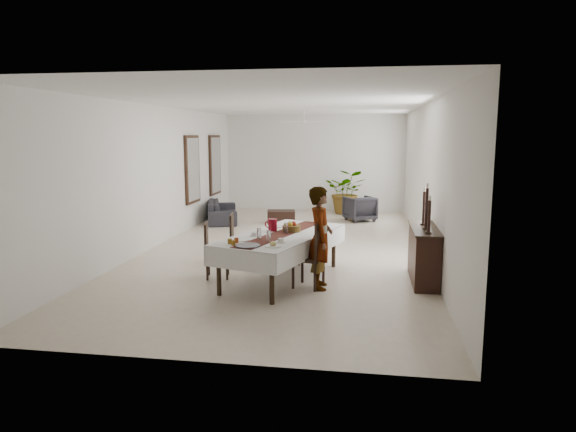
{
  "coord_description": "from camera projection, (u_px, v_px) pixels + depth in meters",
  "views": [
    {
      "loc": [
        1.79,
        -11.26,
        2.55
      ],
      "look_at": [
        0.34,
        -1.98,
        1.05
      ],
      "focal_mm": 32.0,
      "sensor_mm": 36.0,
      "label": 1
    }
  ],
  "objects": [
    {
      "name": "fan_blade_s",
      "position": [
        302.0,
        121.0,
        13.79
      ],
      "size": [
        0.1,
        0.55,
        0.01
      ],
      "primitive_type": "cube",
      "color": "silver",
      "rests_on": "fan_hub"
    },
    {
      "name": "chair_right_far_leg_fl",
      "position": [
        318.0,
        254.0,
        10.07
      ],
      "size": [
        0.05,
        0.05,
        0.44
      ],
      "primitive_type": "cylinder",
      "rotation": [
        0.0,
        0.0,
        0.2
      ],
      "color": "black",
      "rests_on": "floor"
    },
    {
      "name": "woman",
      "position": [
        320.0,
        238.0,
        8.47
      ],
      "size": [
        0.48,
        0.67,
        1.71
      ],
      "primitive_type": "imported",
      "rotation": [
        0.0,
        0.0,
        1.69
      ],
      "color": "gray",
      "rests_on": "floor"
    },
    {
      "name": "mirror_glass_far",
      "position": [
        216.0,
        165.0,
        16.04
      ],
      "size": [
        0.01,
        0.9,
        1.7
      ],
      "primitive_type": "cube",
      "color": "silver",
      "rests_on": "mirror_frame_far"
    },
    {
      "name": "plate_far_left",
      "position": [
        280.0,
        226.0,
        9.64
      ],
      "size": [
        0.26,
        0.26,
        0.02
      ],
      "primitive_type": "cylinder",
      "color": "white",
      "rests_on": "tablecloth_top"
    },
    {
      "name": "chair_right_far_leg_fr",
      "position": [
        316.0,
        250.0,
        10.43
      ],
      "size": [
        0.05,
        0.05,
        0.44
      ],
      "primitive_type": "cylinder",
      "rotation": [
        0.0,
        0.0,
        0.2
      ],
      "color": "black",
      "rests_on": "floor"
    },
    {
      "name": "fruit_green",
      "position": [
        290.0,
        223.0,
        9.2
      ],
      "size": [
        0.09,
        0.09,
        0.09
      ],
      "primitive_type": "sphere",
      "color": "#507A24",
      "rests_on": "fruit_basket"
    },
    {
      "name": "saucer_right",
      "position": [
        281.0,
        242.0,
        8.23
      ],
      "size": [
        0.16,
        0.16,
        0.01
      ],
      "primitive_type": "cylinder",
      "color": "white",
      "rests_on": "tablecloth_top"
    },
    {
      "name": "table_runner",
      "position": [
        282.0,
        234.0,
        8.96
      ],
      "size": [
        1.21,
        2.71,
        0.0
      ],
      "primitive_type": "cube",
      "rotation": [
        0.0,
        0.0,
        -0.31
      ],
      "color": "#592319",
      "rests_on": "tablecloth_top"
    },
    {
      "name": "chair_left_near_leg_br",
      "position": [
        227.0,
        268.0,
        9.04
      ],
      "size": [
        0.05,
        0.05,
        0.42
      ],
      "primitive_type": "cylinder",
      "rotation": [
        0.0,
        0.0,
        0.23
      ],
      "color": "black",
      "rests_on": "floor"
    },
    {
      "name": "mirror_glass_near",
      "position": [
        194.0,
        169.0,
        14.0
      ],
      "size": [
        0.01,
        0.9,
        1.7
      ],
      "primitive_type": "cube",
      "color": "white",
      "rests_on": "mirror_frame_near"
    },
    {
      "name": "dining_table_top",
      "position": [
        282.0,
        236.0,
        8.96
      ],
      "size": [
        1.85,
        2.83,
        0.05
      ],
      "primitive_type": "cube",
      "rotation": [
        0.0,
        0.0,
        -0.31
      ],
      "color": "black",
      "rests_on": "table_leg_fl"
    },
    {
      "name": "tablecloth_top",
      "position": [
        282.0,
        234.0,
        8.96
      ],
      "size": [
        2.1,
        3.08,
        0.01
      ],
      "primitive_type": "cube",
      "rotation": [
        0.0,
        0.0,
        -0.31
      ],
      "color": "silver",
      "rests_on": "dining_table_top"
    },
    {
      "name": "ceiling",
      "position": [
        287.0,
        104.0,
        11.15
      ],
      "size": [
        6.0,
        12.0,
        0.02
      ],
      "primitive_type": "cube",
      "color": "white",
      "rests_on": "wall_back"
    },
    {
      "name": "chair_left_far_back",
      "position": [
        232.0,
        227.0,
        10.18
      ],
      "size": [
        0.1,
        0.42,
        0.53
      ],
      "primitive_type": "cube",
      "rotation": [
        0.0,
        0.0,
        -1.42
      ],
      "color": "black",
      "rests_on": "chair_left_far_seat"
    },
    {
      "name": "tablecloth_drape_far",
      "position": [
        314.0,
        230.0,
        10.22
      ],
      "size": [
        1.23,
        0.41,
        0.33
      ],
      "primitive_type": "cube",
      "rotation": [
        0.0,
        0.0,
        -0.31
      ],
      "color": "white",
      "rests_on": "dining_table_top"
    },
    {
      "name": "fan_rod",
      "position": [
        304.0,
        114.0,
        14.1
      ],
      "size": [
        0.04,
        0.04,
        0.2
      ],
      "primitive_type": "cylinder",
      "color": "white",
      "rests_on": "ceiling"
    },
    {
      "name": "wine_glass_mid",
      "position": [
        259.0,
        234.0,
        8.46
      ],
      "size": [
        0.08,
        0.08,
        0.19
      ],
      "primitive_type": "cylinder",
      "color": "white",
      "rests_on": "tablecloth_top"
    },
    {
      "name": "chair_left_far_leg_bl",
      "position": [
        251.0,
        251.0,
        10.43
      ],
      "size": [
        0.05,
        0.05,
        0.41
      ],
      "primitive_type": "cylinder",
      "rotation": [
        0.0,
        0.0,
        0.15
      ],
      "color": "black",
      "rests_on": "floor"
    },
    {
      "name": "chair_right_near_leg_fl",
      "position": [
        315.0,
        278.0,
        8.37
      ],
      "size": [
        0.06,
        0.06,
        0.47
      ],
      "primitive_type": "cylinder",
      "rotation": [
        0.0,
        0.0,
        -0.28
      ],
      "color": "black",
      "rests_on": "floor"
    },
    {
      "name": "serving_tray",
      "position": [
        248.0,
        246.0,
        7.94
      ],
      "size": [
        0.39,
        0.39,
        0.02
      ],
      "primitive_type": "cylinder",
      "color": "#3A393E",
      "rests_on": "tablecloth_top"
    },
    {
      "name": "table_leg_bl",
      "position": [
        289.0,
        243.0,
        10.34
      ],
      "size": [
        0.1,
        0.1,
        0.76
      ],
      "primitive_type": "cylinder",
      "rotation": [
        0.0,
        0.0,
        -0.31
      ],
      "color": "black",
      "rests_on": "floor"
    },
    {
      "name": "floor",
      "position": [
        287.0,
        248.0,
        11.66
      ],
      "size": [
        6.0,
        12.0,
        0.0
      ],
      "primitive_type": "cube",
      "color": "beige",
      "rests_on": "ground"
    },
    {
      "name": "wine_glass_near",
      "position": [
        269.0,
        236.0,
        8.26
      ],
      "size": [
        0.08,
        0.08,
        0.19
      ],
      "primitive_type": "cylinder",
      "color": "white",
      "rests_on": "tablecloth_top"
    },
    {
      "name": "chair_right_near_leg_br",
      "position": [
        302.0,
        269.0,
        8.88
      ],
      "size": [
        0.06,
        0.06,
        0.47
      ],
      "primitive_type": "cylinder",
      "rotation": [
        0.0,
        0.0,
        -0.28
      ],
      "color": "black",
      "rests_on": "floor"
    },
    {
      "name": "chair_left_near_leg_fr",
      "position": [
        207.0,
        269.0,
        9.02
      ],
      "size": [
        0.05,
        0.05,
        0.42
      ],
      "primitive_type": "cylinder",
      "rotation": [
        0.0,
        0.0,
        0.23
      ],
      "color": "black",
      "rests_on": "floor"
    },
    {
      "name": "chair_right_far_seat",
      "position": [
        308.0,
        240.0,
        10.2
      ],
      "size": [
        0.53,
        0.53,
        0.05
      ],
      "primitive_type": "cube",
      "rotation": [
        0.0,
        0.0,
        1.77
      ],
      "color": "black",
      "rests_on": "chair_right_far_leg_fl"
    },
    {
      "name": "fruit_yellow",
      "position": [
        290.0,
        224.0,
        9.1
      ],
      "size": [
        0.09,
        0.09,
        0.09
      ],
      "primitive_type": "sphere",
      "color": "gold",
      "rests_on": "fruit_basket"
    },
    {
      "name": "chair_right_near_back",
      "position": [
        321.0,
        240.0,
        8.44
      ],
      "size": [
        0.17,
        0.47,
        0.61
      ],
      "primitive_type": "cube",
      "rotation": [
        0.0,
        0.0,
        1.29
      ],
      "color": "black",
      "rests_on": "chair_right_near_seat"
    },
    {
      "name": "table_leg_br",
      "position": [
        334.0,
        248.0,
        9.91
      ],
      "size": [
        0.1,
        0.1,
        0.76
      ],
      "primitive_type": "cylinder",
      "rotation": [
        0.0,
        0.0,
        -0.31
      ],
      "color": "black",
      "rests_on": "floor"
    },
    {
      "name": "sideboard_body",
      "position": [
        424.0,
        255.0,
        8.94
      ],
      "size": [
        0.41,
        1.54,
        0.92
      ],
      "primitive_type": "cube",
      "color": "black",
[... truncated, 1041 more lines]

